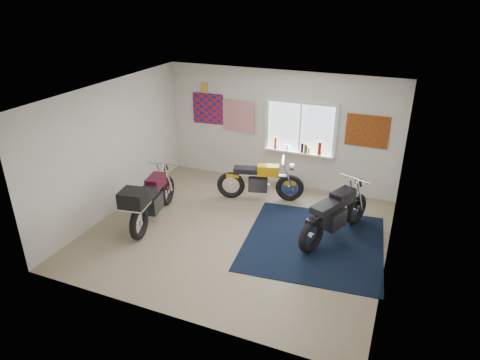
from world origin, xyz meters
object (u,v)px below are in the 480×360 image
at_px(yellow_triumph, 260,182).
at_px(navy_rug, 314,242).
at_px(maroon_tourer, 150,199).

bearing_deg(yellow_triumph, navy_rug, -56.11).
relative_size(yellow_triumph, maroon_tourer, 0.91).
height_order(navy_rug, yellow_triumph, yellow_triumph).
bearing_deg(yellow_triumph, maroon_tourer, -147.49).
bearing_deg(maroon_tourer, navy_rug, -89.85).
relative_size(navy_rug, maroon_tourer, 1.25).
distance_m(yellow_triumph, maroon_tourer, 2.47).
height_order(navy_rug, maroon_tourer, maroon_tourer).
bearing_deg(maroon_tourer, yellow_triumph, -51.17).
height_order(yellow_triumph, maroon_tourer, maroon_tourer).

